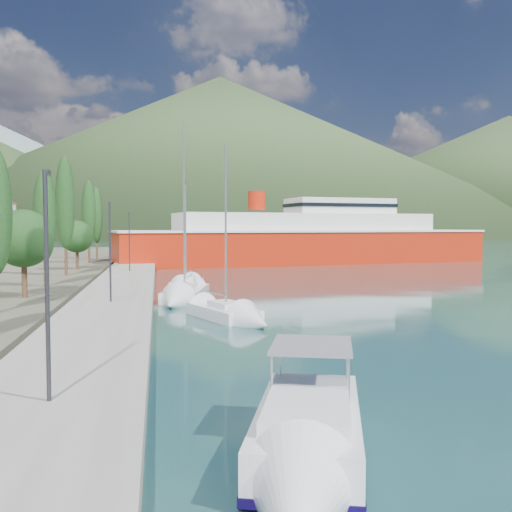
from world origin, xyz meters
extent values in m
plane|color=#1C4445|center=(0.00, 120.00, 0.00)|extent=(1400.00, 1400.00, 0.00)
cube|color=gray|center=(-9.00, 26.00, 0.40)|extent=(5.00, 88.00, 0.80)
cone|color=slate|center=(80.00, 680.00, 90.00)|extent=(760.00, 760.00, 180.00)
cone|color=#314725|center=(40.00, 400.00, 57.50)|extent=(480.00, 480.00, 115.00)
cone|color=#314725|center=(260.00, 380.00, 45.00)|extent=(420.00, 420.00, 90.00)
cylinder|color=#47301E|center=(-14.78, 17.66, 1.89)|extent=(0.36, 0.36, 2.38)
sphere|color=#1A3C17|center=(-14.78, 17.66, 4.60)|extent=(3.80, 3.80, 3.80)
cylinder|color=#47301E|center=(-14.78, 24.88, 1.70)|extent=(0.30, 0.30, 2.00)
ellipsoid|color=#1A3C17|center=(-14.78, 24.88, 6.24)|extent=(1.80, 1.80, 7.09)
cylinder|color=#47301E|center=(-14.78, 34.96, 1.95)|extent=(0.30, 0.30, 2.50)
ellipsoid|color=#1A3C17|center=(-14.78, 34.96, 7.63)|extent=(1.80, 1.80, 8.86)
cylinder|color=#47301E|center=(-14.78, 42.60, 1.79)|extent=(0.36, 0.36, 2.18)
sphere|color=#1A3C17|center=(-14.78, 42.60, 4.27)|extent=(3.48, 3.48, 3.48)
cylinder|color=#47301E|center=(-14.78, 53.59, 1.86)|extent=(0.30, 0.30, 2.31)
ellipsoid|color=#1A3C17|center=(-14.78, 53.59, 7.11)|extent=(1.80, 1.80, 8.20)
cylinder|color=#47301E|center=(-14.78, 62.98, 1.83)|extent=(0.30, 0.30, 2.26)
ellipsoid|color=#1A3C17|center=(-14.78, 62.98, 6.98)|extent=(1.80, 1.80, 8.02)
cylinder|color=#2D2D33|center=(-9.00, -6.09, 3.80)|extent=(0.12, 0.12, 6.00)
cube|color=#2D2D33|center=(-9.00, -5.84, 6.80)|extent=(0.15, 0.50, 0.12)
cylinder|color=#2D2D33|center=(-9.00, 13.95, 3.80)|extent=(0.12, 0.12, 6.00)
cube|color=#2D2D33|center=(-9.00, 14.20, 6.80)|extent=(0.15, 0.50, 0.12)
cylinder|color=#2D2D33|center=(-9.00, 38.05, 3.80)|extent=(0.12, 0.12, 6.00)
cube|color=#2D2D33|center=(-9.00, 38.30, 6.80)|extent=(0.15, 0.50, 0.12)
cube|color=black|center=(-2.70, -8.84, -0.04)|extent=(3.71, 5.97, 0.63)
cube|color=silver|center=(-2.70, -8.84, 0.67)|extent=(4.02, 6.32, 0.99)
cube|color=black|center=(-2.70, -8.84, 0.22)|extent=(4.09, 6.40, 0.20)
cube|color=silver|center=(-2.92, -9.52, 1.30)|extent=(2.66, 3.31, 0.36)
cube|color=slate|center=(-2.21, -7.34, 2.29)|extent=(2.70, 2.95, 0.09)
cube|color=silver|center=(-2.40, 11.51, 0.25)|extent=(4.15, 5.96, 0.88)
cube|color=silver|center=(-2.26, 11.16, 0.83)|extent=(2.08, 2.55, 0.34)
cylinder|color=silver|center=(-2.26, 11.16, 5.35)|extent=(0.12, 0.12, 9.32)
cone|color=silver|center=(-1.09, 8.23, 0.25)|extent=(3.05, 3.23, 2.26)
cube|color=silver|center=(-4.12, 20.99, 0.28)|extent=(4.06, 7.44, 0.99)
cube|color=silver|center=(-4.22, 20.53, 0.94)|extent=(2.12, 3.09, 0.39)
cylinder|color=silver|center=(-4.22, 20.53, 6.85)|extent=(0.12, 0.12, 12.16)
cone|color=silver|center=(-5.13, 16.60, 0.28)|extent=(3.22, 3.78, 2.54)
cube|color=silver|center=(-3.65, 28.79, 0.23)|extent=(3.29, 5.24, 0.83)
cube|color=silver|center=(-3.73, 28.47, 0.79)|extent=(1.73, 2.21, 0.32)
cylinder|color=silver|center=(-3.73, 28.47, 4.82)|extent=(0.12, 0.12, 8.34)
cone|color=silver|center=(-4.44, 25.78, 0.23)|extent=(2.63, 2.73, 2.13)
cube|color=#AF1E0A|center=(15.06, 59.07, 2.06)|extent=(55.46, 20.40, 5.25)
cube|color=silver|center=(15.06, 59.07, 4.68)|extent=(55.90, 20.80, 0.28)
cube|color=silver|center=(15.06, 59.07, 5.81)|extent=(38.54, 15.63, 2.81)
cube|color=silver|center=(20.60, 60.04, 8.34)|extent=(16.19, 9.48, 2.25)
cylinder|color=#AF1E0A|center=(7.68, 57.79, 8.99)|extent=(2.44, 2.44, 2.62)
camera|label=1|loc=(-6.15, -21.57, 5.39)|focal=40.00mm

